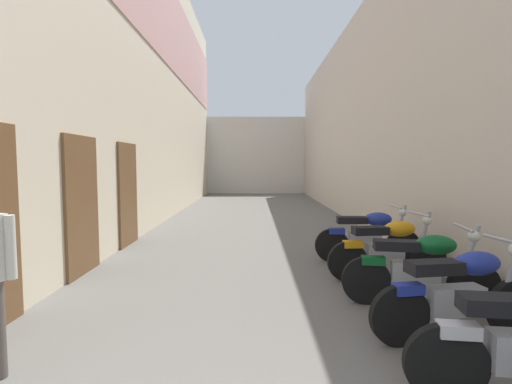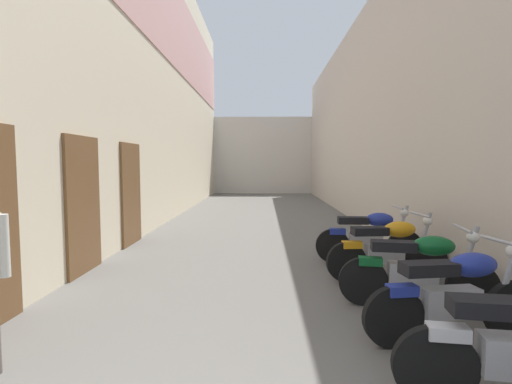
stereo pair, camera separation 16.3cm
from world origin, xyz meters
name	(u,v)px [view 2 (the right image)]	position (x,y,z in m)	size (l,w,h in m)	color
ground_plane	(261,234)	(0.00, 9.01, 0.00)	(38.02, 38.02, 0.00)	#66635E
building_left	(158,74)	(-3.05, 10.96, 4.40)	(0.45, 22.02, 8.72)	beige
building_right	(366,119)	(3.06, 11.01, 3.08)	(0.45, 22.02, 6.16)	beige
building_far_end	(263,156)	(0.00, 23.02, 2.24)	(8.72, 2.00, 4.49)	beige
motorcycle_third	(456,294)	(1.92, 3.24, 0.50)	(1.84, 0.58, 1.04)	black
motorcycle_fourth	(418,268)	(1.92, 4.15, 0.50)	(1.84, 0.58, 1.04)	black
motorcycle_fifth	(388,248)	(1.92, 5.25, 0.50)	(1.85, 0.58, 1.04)	black
motorcycle_sixth	(369,235)	(1.92, 6.27, 0.50)	(1.85, 0.58, 1.04)	black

